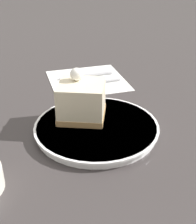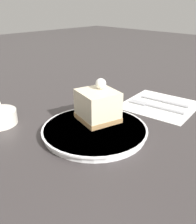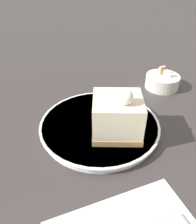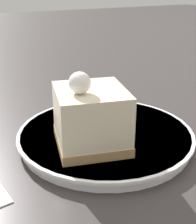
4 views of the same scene
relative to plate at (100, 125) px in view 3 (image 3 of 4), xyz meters
The scene contains 4 objects.
ground_plane 0.04m from the plate, 40.44° to the left, with size 4.00×4.00×0.00m, color #383333.
plate is the anchor object (origin of this frame).
cake_slice 0.07m from the plate, 34.78° to the left, with size 0.11×0.11×0.11m.
sugar_bowl 0.26m from the plate, 122.84° to the left, with size 0.09×0.09×0.06m.
Camera 3 is at (0.33, -0.11, 0.31)m, focal length 35.00 mm.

